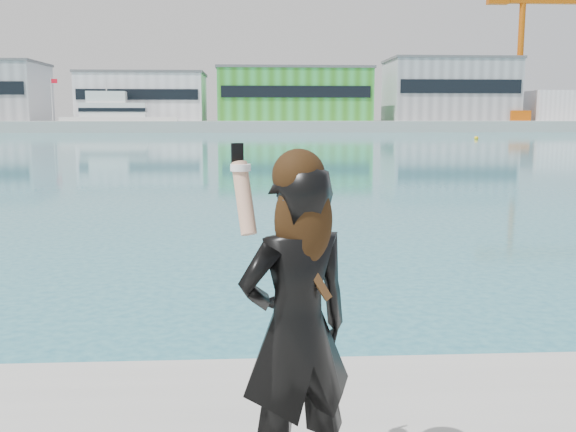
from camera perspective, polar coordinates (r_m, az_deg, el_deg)
name	(u,v)px	position (r m, az deg, el deg)	size (l,w,h in m)	color
far_quay	(254,126)	(133.63, -3.03, 8.03)	(320.00, 40.00, 2.00)	#9E9E99
warehouse_white	(144,97)	(133.40, -12.70, 10.31)	(24.48, 15.35, 9.50)	silver
warehouse_green	(293,94)	(131.96, 0.49, 10.75)	(30.60, 16.36, 10.50)	#368F23
warehouse_grey_right	(449,90)	(137.84, 14.13, 10.82)	(25.50, 15.35, 12.50)	gray
ancillary_shed	(557,106)	(143.96, 22.81, 9.01)	(12.00, 10.00, 6.00)	silver
dock_crane	(526,53)	(137.22, 20.42, 13.41)	(23.00, 4.00, 24.00)	#D65B0C
flagpole_left	(52,97)	(130.15, -20.23, 9.93)	(1.28, 0.16, 8.00)	silver
flagpole_right	(369,97)	(126.73, 7.18, 10.44)	(1.28, 0.16, 8.00)	silver
motor_yacht	(117,117)	(121.73, -14.95, 8.48)	(20.94, 7.46, 9.57)	white
buoy_near	(476,139)	(81.46, 16.39, 6.55)	(0.50, 0.50, 0.50)	yellow
woman	(296,320)	(3.07, 0.75, -9.25)	(0.68, 0.57, 1.68)	black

